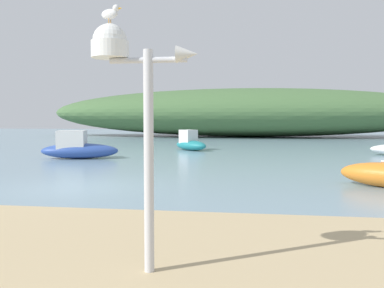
% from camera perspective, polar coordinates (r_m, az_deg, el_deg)
% --- Properties ---
extents(ground_plane, '(120.00, 120.00, 0.00)m').
position_cam_1_polar(ground_plane, '(12.98, -15.20, -5.71)').
color(ground_plane, '#7A99A8').
extents(distant_hill, '(43.15, 11.79, 5.15)m').
position_cam_1_polar(distant_hill, '(45.68, 7.47, 4.23)').
color(distant_hill, '#476B3D').
rests_on(distant_hill, ground).
extents(mast_structure, '(1.29, 0.45, 3.00)m').
position_cam_1_polar(mast_structure, '(5.18, -9.02, 9.45)').
color(mast_structure, silver).
rests_on(mast_structure, beach_sand).
extents(seagull_on_radar, '(0.30, 0.15, 0.21)m').
position_cam_1_polar(seagull_on_radar, '(5.35, -10.93, 16.98)').
color(seagull_on_radar, orange).
rests_on(seagull_on_radar, mast_structure).
extents(motorboat_far_left, '(2.66, 2.59, 1.29)m').
position_cam_1_polar(motorboat_far_left, '(26.50, -0.25, 0.15)').
color(motorboat_far_left, teal).
rests_on(motorboat_far_left, ground).
extents(motorboat_centre_water, '(4.03, 2.07, 1.41)m').
position_cam_1_polar(motorboat_centre_water, '(21.94, -15.17, -0.54)').
color(motorboat_centre_water, '#2D4C9E').
rests_on(motorboat_centre_water, ground).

